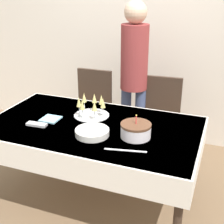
# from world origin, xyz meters

# --- Properties ---
(ground_plane) EXTENTS (12.00, 12.00, 0.00)m
(ground_plane) POSITION_xyz_m (0.00, 0.00, 0.00)
(ground_plane) COLOR brown
(wall_back) EXTENTS (8.00, 0.05, 2.70)m
(wall_back) POSITION_xyz_m (0.00, 1.52, 1.35)
(wall_back) COLOR silver
(wall_back) RESTS_ON ground_plane
(dining_table) EXTENTS (1.76, 1.02, 0.78)m
(dining_table) POSITION_xyz_m (0.00, 0.00, 0.68)
(dining_table) COLOR silver
(dining_table) RESTS_ON ground_plane
(dining_chair_far_left) EXTENTS (0.43, 0.43, 0.97)m
(dining_chair_far_left) POSITION_xyz_m (-0.39, 0.83, 0.54)
(dining_chair_far_left) COLOR #38281E
(dining_chair_far_left) RESTS_ON ground_plane
(dining_chair_far_right) EXTENTS (0.45, 0.45, 0.97)m
(dining_chair_far_right) POSITION_xyz_m (0.38, 0.83, 0.54)
(dining_chair_far_right) COLOR #38281E
(dining_chair_far_right) RESTS_ON ground_plane
(birthday_cake) EXTENTS (0.23, 0.23, 0.18)m
(birthday_cake) POSITION_xyz_m (0.39, -0.08, 0.83)
(birthday_cake) COLOR white
(birthday_cake) RESTS_ON dining_table
(champagne_tray) EXTENTS (0.31, 0.31, 0.18)m
(champagne_tray) POSITION_xyz_m (-0.08, 0.17, 0.87)
(champagne_tray) COLOR silver
(champagne_tray) RESTS_ON dining_table
(plate_stack_main) EXTENTS (0.26, 0.26, 0.05)m
(plate_stack_main) POSITION_xyz_m (0.07, -0.17, 0.80)
(plate_stack_main) COLOR silver
(plate_stack_main) RESTS_ON dining_table
(cake_knife) EXTENTS (0.30, 0.08, 0.00)m
(cake_knife) POSITION_xyz_m (0.39, -0.30, 0.78)
(cake_knife) COLOR silver
(cake_knife) RESTS_ON dining_table
(fork_pile) EXTENTS (0.17, 0.07, 0.02)m
(fork_pile) POSITION_xyz_m (-0.42, -0.17, 0.79)
(fork_pile) COLOR silver
(fork_pile) RESTS_ON dining_table
(napkin_pile) EXTENTS (0.15, 0.15, 0.01)m
(napkin_pile) POSITION_xyz_m (-0.38, -0.03, 0.79)
(napkin_pile) COLOR #8CC6E0
(napkin_pile) RESTS_ON dining_table
(person_standing) EXTENTS (0.28, 0.28, 1.71)m
(person_standing) POSITION_xyz_m (0.08, 0.88, 1.04)
(person_standing) COLOR #3F4C72
(person_standing) RESTS_ON ground_plane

